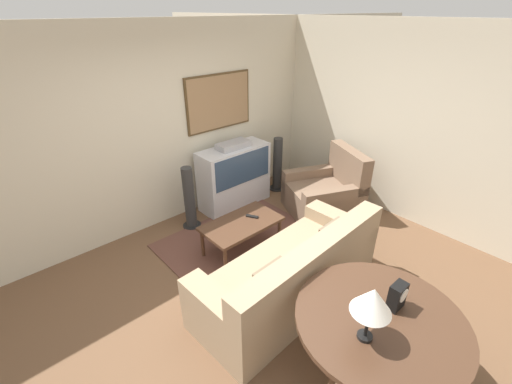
# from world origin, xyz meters

# --- Properties ---
(ground_plane) EXTENTS (12.00, 12.00, 0.00)m
(ground_plane) POSITION_xyz_m (0.00, 0.00, 0.00)
(ground_plane) COLOR brown
(wall_back) EXTENTS (12.00, 0.10, 2.70)m
(wall_back) POSITION_xyz_m (0.02, 2.13, 1.35)
(wall_back) COLOR beige
(wall_back) RESTS_ON ground_plane
(wall_right) EXTENTS (0.06, 12.00, 2.70)m
(wall_right) POSITION_xyz_m (2.63, 0.00, 1.35)
(wall_right) COLOR beige
(wall_right) RESTS_ON ground_plane
(area_rug) EXTENTS (1.98, 1.66, 0.01)m
(area_rug) POSITION_xyz_m (0.39, 0.86, 0.01)
(area_rug) COLOR brown
(area_rug) RESTS_ON ground_plane
(tv) EXTENTS (1.13, 0.45, 1.05)m
(tv) POSITION_xyz_m (0.98, 1.78, 0.49)
(tv) COLOR silver
(tv) RESTS_ON ground_plane
(couch) EXTENTS (2.15, 0.97, 0.86)m
(couch) POSITION_xyz_m (0.15, -0.21, 0.31)
(couch) COLOR #9E8466
(couch) RESTS_ON ground_plane
(armchair) EXTENTS (1.27, 1.23, 0.97)m
(armchair) POSITION_xyz_m (1.88, 0.69, 0.30)
(armchair) COLOR brown
(armchair) RESTS_ON ground_plane
(coffee_table) EXTENTS (0.99, 0.57, 0.43)m
(coffee_table) POSITION_xyz_m (0.29, 0.78, 0.39)
(coffee_table) COLOR #472D1E
(coffee_table) RESTS_ON ground_plane
(console_table) EXTENTS (1.30, 1.30, 0.73)m
(console_table) POSITION_xyz_m (-0.05, -1.28, 0.67)
(console_table) COLOR #472D1E
(console_table) RESTS_ON ground_plane
(table_lamp) EXTENTS (0.28, 0.28, 0.46)m
(table_lamp) POSITION_xyz_m (-0.29, -1.29, 1.08)
(table_lamp) COLOR black
(table_lamp) RESTS_ON console_table
(mantel_clock) EXTENTS (0.15, 0.10, 0.23)m
(mantel_clock) POSITION_xyz_m (0.13, -1.29, 0.84)
(mantel_clock) COLOR black
(mantel_clock) RESTS_ON console_table
(remote) EXTENTS (0.12, 0.16, 0.02)m
(remote) POSITION_xyz_m (0.47, 0.78, 0.44)
(remote) COLOR black
(remote) RESTS_ON coffee_table
(speaker_tower_left) EXTENTS (0.26, 0.26, 0.92)m
(speaker_tower_left) POSITION_xyz_m (0.11, 1.70, 0.43)
(speaker_tower_left) COLOR black
(speaker_tower_left) RESTS_ON ground_plane
(speaker_tower_right) EXTENTS (0.26, 0.26, 0.92)m
(speaker_tower_right) POSITION_xyz_m (1.85, 1.70, 0.43)
(speaker_tower_right) COLOR black
(speaker_tower_right) RESTS_ON ground_plane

